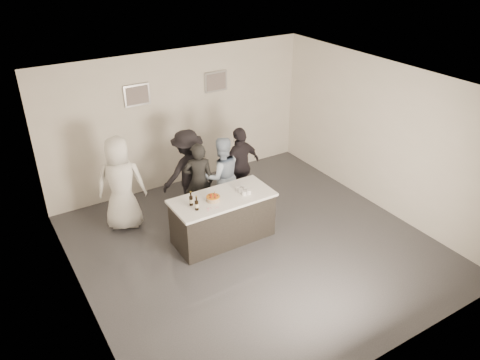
{
  "coord_description": "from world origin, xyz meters",
  "views": [
    {
      "loc": [
        -3.87,
        -5.8,
        5.13
      ],
      "look_at": [
        0.0,
        0.5,
        1.15
      ],
      "focal_mm": 35.0,
      "sensor_mm": 36.0,
      "label": 1
    }
  ],
  "objects_px": {
    "bar_counter": "(223,218)",
    "person_main_black": "(199,181)",
    "beer_bottle_a": "(191,199)",
    "person_guest_left": "(121,184)",
    "person_guest_back": "(188,171)",
    "beer_bottle_b": "(197,203)",
    "cake": "(213,199)",
    "person_guest_right": "(240,166)",
    "person_main_blue": "(222,176)"
  },
  "relations": [
    {
      "from": "bar_counter",
      "to": "person_main_black",
      "type": "distance_m",
      "value": 0.96
    },
    {
      "from": "beer_bottle_a",
      "to": "person_guest_left",
      "type": "bearing_deg",
      "value": 120.84
    },
    {
      "from": "beer_bottle_a",
      "to": "person_guest_left",
      "type": "xyz_separation_m",
      "value": [
        -0.8,
        1.34,
        -0.1
      ]
    },
    {
      "from": "bar_counter",
      "to": "person_guest_back",
      "type": "height_order",
      "value": "person_guest_back"
    },
    {
      "from": "beer_bottle_a",
      "to": "beer_bottle_b",
      "type": "relative_size",
      "value": 1.0
    },
    {
      "from": "cake",
      "to": "person_guest_right",
      "type": "relative_size",
      "value": 0.15
    },
    {
      "from": "cake",
      "to": "beer_bottle_b",
      "type": "relative_size",
      "value": 0.94
    },
    {
      "from": "person_guest_left",
      "to": "person_guest_back",
      "type": "bearing_deg",
      "value": -158.39
    },
    {
      "from": "beer_bottle_b",
      "to": "person_guest_left",
      "type": "distance_m",
      "value": 1.73
    },
    {
      "from": "cake",
      "to": "person_guest_right",
      "type": "distance_m",
      "value": 1.56
    },
    {
      "from": "bar_counter",
      "to": "person_main_blue",
      "type": "distance_m",
      "value": 1.04
    },
    {
      "from": "beer_bottle_b",
      "to": "person_main_black",
      "type": "bearing_deg",
      "value": 61.45
    },
    {
      "from": "beer_bottle_b",
      "to": "person_guest_back",
      "type": "bearing_deg",
      "value": 69.46
    },
    {
      "from": "person_main_blue",
      "to": "person_guest_right",
      "type": "height_order",
      "value": "person_guest_right"
    },
    {
      "from": "beer_bottle_a",
      "to": "person_main_black",
      "type": "bearing_deg",
      "value": 55.9
    },
    {
      "from": "beer_bottle_a",
      "to": "person_main_blue",
      "type": "bearing_deg",
      "value": 37.3
    },
    {
      "from": "person_guest_back",
      "to": "person_main_blue",
      "type": "bearing_deg",
      "value": 132.76
    },
    {
      "from": "cake",
      "to": "person_guest_left",
      "type": "distance_m",
      "value": 1.85
    },
    {
      "from": "beer_bottle_b",
      "to": "cake",
      "type": "bearing_deg",
      "value": 18.0
    },
    {
      "from": "beer_bottle_b",
      "to": "person_main_blue",
      "type": "distance_m",
      "value": 1.47
    },
    {
      "from": "bar_counter",
      "to": "person_main_black",
      "type": "height_order",
      "value": "person_main_black"
    },
    {
      "from": "person_guest_left",
      "to": "person_guest_right",
      "type": "distance_m",
      "value": 2.42
    },
    {
      "from": "person_guest_left",
      "to": "person_guest_right",
      "type": "bearing_deg",
      "value": -164.5
    },
    {
      "from": "person_guest_right",
      "to": "beer_bottle_b",
      "type": "bearing_deg",
      "value": 24.09
    },
    {
      "from": "person_main_black",
      "to": "person_main_blue",
      "type": "xyz_separation_m",
      "value": [
        0.49,
        -0.04,
        0.01
      ]
    },
    {
      "from": "cake",
      "to": "person_guest_back",
      "type": "xyz_separation_m",
      "value": [
        0.16,
        1.32,
        -0.07
      ]
    },
    {
      "from": "bar_counter",
      "to": "person_main_blue",
      "type": "bearing_deg",
      "value": 61.17
    },
    {
      "from": "cake",
      "to": "person_main_black",
      "type": "distance_m",
      "value": 0.95
    },
    {
      "from": "beer_bottle_b",
      "to": "beer_bottle_a",
      "type": "bearing_deg",
      "value": 93.87
    },
    {
      "from": "person_guest_left",
      "to": "person_guest_right",
      "type": "xyz_separation_m",
      "value": [
        2.39,
        -0.39,
        -0.09
      ]
    },
    {
      "from": "bar_counter",
      "to": "person_guest_right",
      "type": "xyz_separation_m",
      "value": [
        0.99,
        0.99,
        0.39
      ]
    },
    {
      "from": "person_guest_right",
      "to": "person_guest_back",
      "type": "relative_size",
      "value": 0.97
    },
    {
      "from": "beer_bottle_b",
      "to": "person_guest_back",
      "type": "relative_size",
      "value": 0.15
    },
    {
      "from": "cake",
      "to": "person_main_black",
      "type": "xyz_separation_m",
      "value": [
        0.18,
        0.92,
        -0.13
      ]
    },
    {
      "from": "bar_counter",
      "to": "beer_bottle_b",
      "type": "xyz_separation_m",
      "value": [
        -0.59,
        -0.15,
        0.58
      ]
    },
    {
      "from": "beer_bottle_a",
      "to": "person_main_black",
      "type": "height_order",
      "value": "person_main_black"
    },
    {
      "from": "person_guest_right",
      "to": "person_guest_back",
      "type": "height_order",
      "value": "person_guest_back"
    },
    {
      "from": "person_main_black",
      "to": "bar_counter",
      "type": "bearing_deg",
      "value": 115.08
    },
    {
      "from": "person_guest_left",
      "to": "person_guest_right",
      "type": "height_order",
      "value": "person_guest_left"
    },
    {
      "from": "beer_bottle_a",
      "to": "beer_bottle_b",
      "type": "bearing_deg",
      "value": -86.13
    },
    {
      "from": "person_main_blue",
      "to": "person_guest_left",
      "type": "height_order",
      "value": "person_guest_left"
    },
    {
      "from": "beer_bottle_a",
      "to": "person_main_blue",
      "type": "xyz_separation_m",
      "value": [
        1.07,
        0.81,
        -0.22
      ]
    },
    {
      "from": "person_guest_back",
      "to": "person_guest_right",
      "type": "bearing_deg",
      "value": 157.04
    },
    {
      "from": "beer_bottle_b",
      "to": "person_main_blue",
      "type": "xyz_separation_m",
      "value": [
        1.06,
        1.0,
        -0.22
      ]
    },
    {
      "from": "bar_counter",
      "to": "person_guest_back",
      "type": "relative_size",
      "value": 1.08
    },
    {
      "from": "beer_bottle_b",
      "to": "person_guest_back",
      "type": "xyz_separation_m",
      "value": [
        0.54,
        1.45,
        -0.16
      ]
    },
    {
      "from": "beer_bottle_a",
      "to": "person_main_blue",
      "type": "relative_size",
      "value": 0.16
    },
    {
      "from": "person_main_black",
      "to": "person_guest_left",
      "type": "relative_size",
      "value": 0.87
    },
    {
      "from": "person_main_black",
      "to": "person_guest_back",
      "type": "distance_m",
      "value": 0.41
    },
    {
      "from": "person_main_black",
      "to": "person_main_blue",
      "type": "height_order",
      "value": "person_main_blue"
    }
  ]
}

